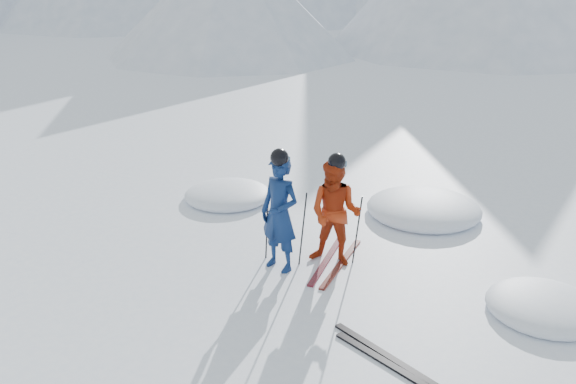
% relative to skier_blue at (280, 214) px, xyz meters
% --- Properties ---
extents(ground, '(160.00, 160.00, 0.00)m').
position_rel_skier_blue_xyz_m(ground, '(1.69, -0.19, -0.87)').
color(ground, white).
rests_on(ground, ground).
extents(skier_blue, '(0.71, 0.53, 1.74)m').
position_rel_skier_blue_xyz_m(skier_blue, '(0.00, 0.00, 0.00)').
color(skier_blue, '#0D2351').
rests_on(skier_blue, ground).
extents(skier_red, '(0.86, 0.70, 1.63)m').
position_rel_skier_blue_xyz_m(skier_red, '(0.64, 0.53, -0.06)').
color(skier_red, '#AB2D0D').
rests_on(skier_red, ground).
extents(pole_blue_left, '(0.12, 0.08, 1.16)m').
position_rel_skier_blue_xyz_m(pole_blue_left, '(-0.30, 0.15, -0.29)').
color(pole_blue_left, black).
rests_on(pole_blue_left, ground).
extents(pole_blue_right, '(0.12, 0.07, 1.16)m').
position_rel_skier_blue_xyz_m(pole_blue_right, '(0.25, 0.25, -0.29)').
color(pole_blue_right, black).
rests_on(pole_blue_right, ground).
extents(pole_red_left, '(0.11, 0.09, 1.08)m').
position_rel_skier_blue_xyz_m(pole_red_left, '(0.34, 0.78, -0.33)').
color(pole_red_left, black).
rests_on(pole_red_left, ground).
extents(pole_red_right, '(0.11, 0.08, 1.08)m').
position_rel_skier_blue_xyz_m(pole_red_right, '(0.94, 0.68, -0.33)').
color(pole_red_right, black).
rests_on(pole_red_right, ground).
extents(ski_worn_left, '(0.34, 1.69, 0.03)m').
position_rel_skier_blue_xyz_m(ski_worn_left, '(0.52, 0.53, -0.86)').
color(ski_worn_left, black).
rests_on(ski_worn_left, ground).
extents(ski_worn_right, '(0.22, 1.70, 0.03)m').
position_rel_skier_blue_xyz_m(ski_worn_right, '(0.76, 0.53, -0.86)').
color(ski_worn_right, black).
rests_on(ski_worn_right, ground).
extents(ski_loose_a, '(1.60, 0.74, 0.03)m').
position_rel_skier_blue_xyz_m(ski_loose_a, '(2.17, -1.35, -0.86)').
color(ski_loose_a, black).
rests_on(ski_loose_a, ground).
extents(ski_loose_b, '(1.62, 0.68, 0.03)m').
position_rel_skier_blue_xyz_m(ski_loose_b, '(2.27, -1.50, -0.86)').
color(ski_loose_b, black).
rests_on(ski_loose_b, ground).
extents(snow_lumps, '(7.44, 4.26, 0.45)m').
position_rel_skier_blue_xyz_m(snow_lumps, '(0.80, 2.24, -0.87)').
color(snow_lumps, white).
rests_on(snow_lumps, ground).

